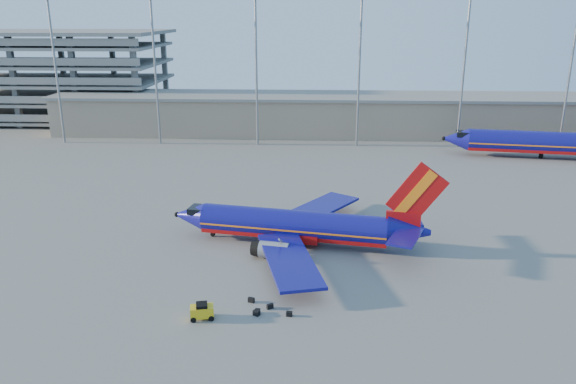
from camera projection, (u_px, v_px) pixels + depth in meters
The scene contains 8 objects.
ground at pixel (261, 227), 69.98m from camera, with size 220.00×220.00×0.00m, color slate.
terminal_building at pixel (331, 114), 123.40m from camera, with size 122.00×16.00×8.50m.
parking_garage at pixel (40, 71), 139.67m from camera, with size 62.00×32.00×21.40m.
light_mast_row at pixel (308, 56), 108.18m from camera, with size 101.60×1.60×28.65m.
aircraft_main at pixel (299, 226), 64.11m from camera, with size 31.13×29.69×10.61m.
aircraft_second at pixel (549, 142), 102.11m from camera, with size 38.29×14.81×13.01m.
baggage_tug at pixel (202, 311), 48.77m from camera, with size 2.24×1.62×1.46m.
luggage_pile at pixel (264, 309), 50.14m from camera, with size 4.22×2.87×0.48m.
Camera 1 is at (6.47, -65.09, 25.46)m, focal length 35.00 mm.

